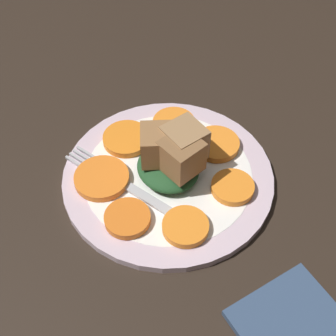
% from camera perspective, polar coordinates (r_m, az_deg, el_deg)
% --- Properties ---
extents(table_slab, '(1.20, 1.20, 0.02)m').
position_cam_1_polar(table_slab, '(0.58, 0.00, -1.98)').
color(table_slab, black).
rests_on(table_slab, ground).
extents(plate, '(0.26, 0.26, 0.01)m').
position_cam_1_polar(plate, '(0.57, 0.00, -1.03)').
color(plate, silver).
rests_on(plate, table_slab).
extents(carrot_slice_0, '(0.06, 0.06, 0.01)m').
position_cam_1_polar(carrot_slice_0, '(0.60, -5.09, 3.59)').
color(carrot_slice_0, orange).
rests_on(carrot_slice_0, plate).
extents(carrot_slice_1, '(0.07, 0.07, 0.01)m').
position_cam_1_polar(carrot_slice_1, '(0.56, -8.08, -1.22)').
color(carrot_slice_1, orange).
rests_on(carrot_slice_1, plate).
extents(carrot_slice_2, '(0.05, 0.05, 0.01)m').
position_cam_1_polar(carrot_slice_2, '(0.52, -4.97, -6.11)').
color(carrot_slice_2, orange).
rests_on(carrot_slice_2, plate).
extents(carrot_slice_3, '(0.05, 0.05, 0.01)m').
position_cam_1_polar(carrot_slice_3, '(0.51, 2.15, -7.13)').
color(carrot_slice_3, orange).
rests_on(carrot_slice_3, plate).
extents(carrot_slice_4, '(0.05, 0.05, 0.01)m').
position_cam_1_polar(carrot_slice_4, '(0.55, 7.88, -2.32)').
color(carrot_slice_4, orange).
rests_on(carrot_slice_4, plate).
extents(carrot_slice_5, '(0.06, 0.06, 0.01)m').
position_cam_1_polar(carrot_slice_5, '(0.59, 5.91, 2.94)').
color(carrot_slice_5, orange).
rests_on(carrot_slice_5, plate).
extents(carrot_slice_6, '(0.06, 0.06, 0.01)m').
position_cam_1_polar(carrot_slice_6, '(0.62, 0.72, 5.46)').
color(carrot_slice_6, orange).
rests_on(carrot_slice_6, plate).
extents(center_pile, '(0.08, 0.08, 0.06)m').
position_cam_1_polar(center_pile, '(0.54, 0.55, 1.59)').
color(center_pile, '#1E4723').
rests_on(center_pile, plate).
extents(fork, '(0.18, 0.08, 0.00)m').
position_cam_1_polar(fork, '(0.55, -5.29, -2.02)').
color(fork, '#B2B2B7').
rests_on(fork, plate).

